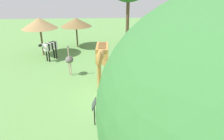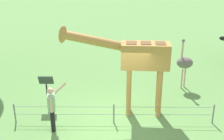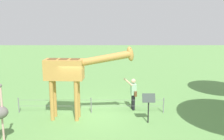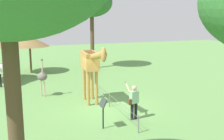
# 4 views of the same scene
# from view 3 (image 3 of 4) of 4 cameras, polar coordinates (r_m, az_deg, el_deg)

# --- Properties ---
(ground_plane) EXTENTS (60.00, 60.00, 0.00)m
(ground_plane) POSITION_cam_3_polar(r_m,az_deg,el_deg) (12.50, -4.94, -9.59)
(ground_plane) COLOR #60934C
(giraffe) EXTENTS (3.97, 0.80, 3.35)m
(giraffe) POSITION_cam_3_polar(r_m,az_deg,el_deg) (11.32, -9.23, -0.42)
(giraffe) COLOR #BC8942
(giraffe) RESTS_ON ground_plane
(visitor) EXTENTS (0.67, 0.58, 1.68)m
(visitor) POSITION_cam_3_polar(r_m,az_deg,el_deg) (12.69, 4.51, -4.95)
(visitor) COLOR black
(visitor) RESTS_ON ground_plane
(info_sign) EXTENTS (0.56, 0.21, 1.32)m
(info_sign) POSITION_cam_3_polar(r_m,az_deg,el_deg) (11.19, 7.94, -7.10)
(info_sign) COLOR black
(info_sign) RESTS_ON ground_plane
(wire_fence) EXTENTS (7.05, 0.05, 0.75)m
(wire_fence) POSITION_cam_3_polar(r_m,az_deg,el_deg) (12.43, -4.95, -7.74)
(wire_fence) COLOR slate
(wire_fence) RESTS_ON ground_plane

